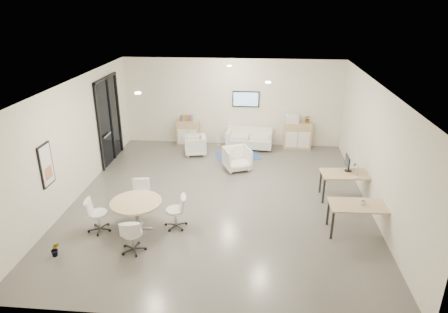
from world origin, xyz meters
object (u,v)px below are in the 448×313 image
sideboard_left (188,133)px  desk_rear (349,176)px  round_table (136,205)px  desk_front (361,208)px  loveseat (249,139)px  sideboard_right (297,135)px  armchair_right (237,158)px  armchair_left (195,144)px

sideboard_left → desk_rear: size_ratio=0.60×
sideboard_left → round_table: size_ratio=0.76×
desk_front → loveseat: bearing=115.2°
sideboard_right → desk_rear: (1.06, -3.92, 0.21)m
loveseat → armchair_right: bearing=-94.8°
armchair_right → sideboard_right: bearing=24.0°
sideboard_right → round_table: (-4.27, -5.95, 0.17)m
loveseat → round_table: round_table is taller
sideboard_left → desk_rear: sideboard_left is taller
desk_rear → round_table: desk_rear is taller
armchair_left → loveseat: bearing=101.5°
sideboard_left → armchair_left: bearing=-67.0°
sideboard_left → desk_rear: bearing=-37.5°
sideboard_right → round_table: 7.33m
desk_rear → loveseat: bearing=121.8°
armchair_left → round_table: 5.02m
sideboard_right → armchair_right: 3.02m
sideboard_right → armchair_left: 3.78m
desk_front → round_table: (-5.27, -0.28, -0.02)m
desk_rear → desk_front: (-0.06, -1.74, -0.01)m
armchair_left → desk_front: bearing=32.8°
sideboard_right → armchair_right: size_ratio=1.21×
armchair_right → desk_front: (3.09, -3.49, 0.27)m
armchair_left → desk_rear: 5.56m
loveseat → desk_rear: (2.82, -3.76, 0.36)m
armchair_left → desk_front: desk_front is taller
armchair_left → round_table: armchair_left is taller
sideboard_left → desk_front: sideboard_left is taller
sideboard_left → armchair_right: size_ratio=1.14×
desk_rear → sideboard_left: bearing=137.5°
loveseat → round_table: bearing=-109.0°
sideboard_left → armchair_left: (0.42, -1.00, -0.08)m
sideboard_right → desk_front: 5.76m
armchair_right → desk_rear: armchair_right is taller
armchair_left → desk_front: (4.65, -4.69, 0.30)m
loveseat → desk_front: bearing=-58.9°
sideboard_right → loveseat: bearing=-174.9°
sideboard_left → desk_front: 7.63m
sideboard_left → sideboard_right: 4.07m
sideboard_left → desk_front: (5.07, -5.69, 0.22)m
sideboard_right → armchair_left: size_ratio=1.30×
desk_rear → round_table: bearing=-164.2°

